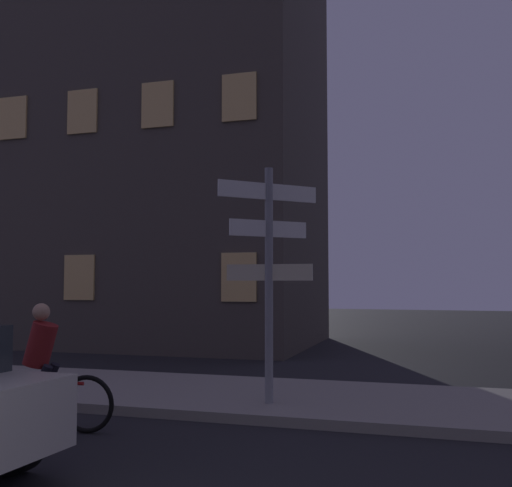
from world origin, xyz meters
The scene contains 4 objects.
sidewalk_kerb centered at (0.00, 6.96, 0.07)m, with size 40.00×3.07×0.14m, color gray.
signpost centered at (-0.71, 6.23, 2.17)m, with size 1.29×1.18×3.42m.
cyclist centered at (-3.17, 4.38, 0.75)m, with size 1.82×0.37×1.61m.
building_left_block centered at (-7.51, 14.93, 10.48)m, with size 11.20×6.24×20.96m.
Camera 1 is at (1.67, -2.30, 1.89)m, focal length 42.61 mm.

